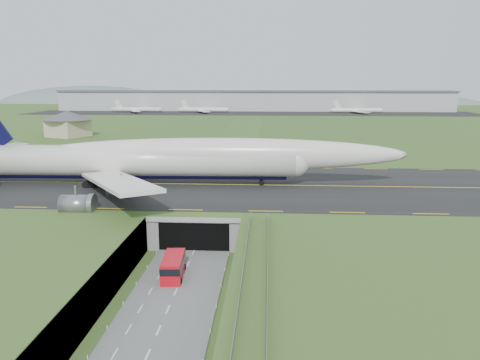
{
  "coord_description": "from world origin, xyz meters",
  "views": [
    {
      "loc": [
        12.36,
        -66.25,
        28.16
      ],
      "look_at": [
        7.03,
        20.0,
        9.95
      ],
      "focal_mm": 35.0,
      "sensor_mm": 36.0,
      "label": 1
    }
  ],
  "objects": [
    {
      "name": "ground",
      "position": [
        0.0,
        0.0,
        0.0
      ],
      "size": [
        900.0,
        900.0,
        0.0
      ],
      "primitive_type": "plane",
      "color": "#2E4E1F",
      "rests_on": "ground"
    },
    {
      "name": "airfield_deck",
      "position": [
        0.0,
        0.0,
        3.0
      ],
      "size": [
        800.0,
        800.0,
        6.0
      ],
      "primitive_type": "cube",
      "color": "gray",
      "rests_on": "ground"
    },
    {
      "name": "trench_road",
      "position": [
        0.0,
        -7.5,
        0.1
      ],
      "size": [
        12.0,
        75.0,
        0.2
      ],
      "primitive_type": "cube",
      "color": "slate",
      "rests_on": "ground"
    },
    {
      "name": "taxiway",
      "position": [
        0.0,
        33.0,
        6.09
      ],
      "size": [
        800.0,
        44.0,
        0.18
      ],
      "primitive_type": "cube",
      "color": "black",
      "rests_on": "airfield_deck"
    },
    {
      "name": "tunnel_portal",
      "position": [
        0.0,
        16.71,
        3.33
      ],
      "size": [
        17.0,
        22.3,
        6.0
      ],
      "color": "gray",
      "rests_on": "ground"
    },
    {
      "name": "guideway",
      "position": [
        11.0,
        -19.11,
        5.32
      ],
      "size": [
        3.0,
        53.0,
        7.05
      ],
      "color": "#A8A8A3",
      "rests_on": "ground"
    },
    {
      "name": "jumbo_jet",
      "position": [
        -10.21,
        32.1,
        11.74
      ],
      "size": [
        102.09,
        64.29,
        21.28
      ],
      "rotation": [
        0.0,
        0.0,
        0.03
      ],
      "color": "silver",
      "rests_on": "ground"
    },
    {
      "name": "shuttle_tram",
      "position": [
        -1.32,
        -2.77,
        1.71
      ],
      "size": [
        3.39,
        7.79,
        3.1
      ],
      "rotation": [
        0.0,
        0.0,
        0.07
      ],
      "color": "red",
      "rests_on": "ground"
    },
    {
      "name": "service_building",
      "position": [
        -69.65,
        120.35,
        12.26
      ],
      "size": [
        25.48,
        25.48,
        10.57
      ],
      "rotation": [
        0.0,
        0.0,
        -0.41
      ],
      "color": "#C3B28D",
      "rests_on": "ground"
    },
    {
      "name": "cargo_terminal",
      "position": [
        -0.14,
        299.41,
        13.96
      ],
      "size": [
        320.0,
        67.0,
        15.6
      ],
      "color": "#B2B2B2",
      "rests_on": "ground"
    },
    {
      "name": "distant_hills",
      "position": [
        64.38,
        430.0,
        -4.0
      ],
      "size": [
        700.0,
        91.0,
        60.0
      ],
      "color": "#546562",
      "rests_on": "ground"
    }
  ]
}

